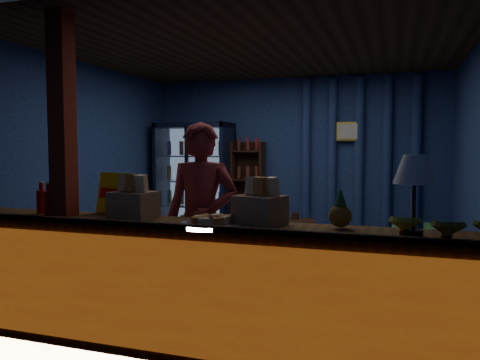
# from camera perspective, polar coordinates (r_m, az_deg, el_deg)

# --- Properties ---
(ground) EXTENTS (4.60, 4.60, 0.00)m
(ground) POSITION_cam_1_polar(r_m,az_deg,el_deg) (5.48, 1.69, -12.01)
(ground) COLOR #515154
(ground) RESTS_ON ground
(room_walls) EXTENTS (4.60, 4.60, 4.60)m
(room_walls) POSITION_cam_1_polar(r_m,az_deg,el_deg) (5.27, 1.73, 4.62)
(room_walls) COLOR navy
(room_walls) RESTS_ON ground
(counter) EXTENTS (4.40, 0.57, 0.99)m
(counter) POSITION_cam_1_polar(r_m,az_deg,el_deg) (3.64, -7.14, -12.59)
(counter) COLOR brown
(counter) RESTS_ON ground
(support_post) EXTENTS (0.16, 0.16, 2.60)m
(support_post) POSITION_cam_1_polar(r_m,az_deg,el_deg) (4.06, -20.68, 0.74)
(support_post) COLOR #9A3016
(support_post) RESTS_ON ground
(beverage_cooler) EXTENTS (1.20, 0.62, 1.90)m
(beverage_cooler) POSITION_cam_1_polar(r_m,az_deg,el_deg) (7.63, -5.34, -0.36)
(beverage_cooler) COLOR black
(beverage_cooler) RESTS_ON ground
(bottle_shelf) EXTENTS (0.50, 0.28, 1.60)m
(bottle_shelf) POSITION_cam_1_polar(r_m,az_deg,el_deg) (7.48, 1.08, -1.51)
(bottle_shelf) COLOR #372111
(bottle_shelf) RESTS_ON ground
(curtain_folds) EXTENTS (1.74, 0.14, 2.50)m
(curtain_folds) POSITION_cam_1_polar(r_m,az_deg,el_deg) (7.21, 14.30, 2.19)
(curtain_folds) COLOR navy
(curtain_folds) RESTS_ON room_walls
(framed_picture) EXTENTS (0.36, 0.04, 0.28)m
(framed_picture) POSITION_cam_1_polar(r_m,az_deg,el_deg) (7.18, 13.14, 5.79)
(framed_picture) COLOR yellow
(framed_picture) RESTS_ON room_walls
(shopkeeper) EXTENTS (0.69, 0.51, 1.73)m
(shopkeeper) POSITION_cam_1_polar(r_m,az_deg,el_deg) (4.06, -4.72, -5.18)
(shopkeeper) COLOR maroon
(shopkeeper) RESTS_ON ground
(green_chair) EXTENTS (0.80, 0.80, 0.53)m
(green_chair) POSITION_cam_1_polar(r_m,az_deg,el_deg) (6.48, 21.44, -7.40)
(green_chair) COLOR #54A552
(green_chair) RESTS_ON ground
(side_table) EXTENTS (0.62, 0.50, 0.60)m
(side_table) POSITION_cam_1_polar(r_m,az_deg,el_deg) (6.67, 6.74, -6.91)
(side_table) COLOR #372111
(side_table) RESTS_ON ground
(yellow_sign) EXTENTS (0.44, 0.23, 0.35)m
(yellow_sign) POSITION_cam_1_polar(r_m,az_deg,el_deg) (4.05, -14.99, -1.61)
(yellow_sign) COLOR #FFF90D
(yellow_sign) RESTS_ON counter
(soda_bottles) EXTENTS (0.23, 0.17, 0.28)m
(soda_bottles) POSITION_cam_1_polar(r_m,az_deg,el_deg) (4.24, -22.65, -2.41)
(soda_bottles) COLOR red
(soda_bottles) RESTS_ON counter
(snack_box_left) EXTENTS (0.35, 0.30, 0.35)m
(snack_box_left) POSITION_cam_1_polar(r_m,az_deg,el_deg) (3.79, -12.87, -2.75)
(snack_box_left) COLOR #9B6F4B
(snack_box_left) RESTS_ON counter
(snack_box_centre) EXTENTS (0.40, 0.37, 0.35)m
(snack_box_centre) POSITION_cam_1_polar(r_m,az_deg,el_deg) (3.40, 2.45, -3.42)
(snack_box_centre) COLOR #9B6F4B
(snack_box_centre) RESTS_ON counter
(pastry_tray) EXTENTS (0.46, 0.46, 0.08)m
(pastry_tray) POSITION_cam_1_polar(r_m,az_deg,el_deg) (3.34, -3.55, -5.25)
(pastry_tray) COLOR silver
(pastry_tray) RESTS_ON counter
(banana_bunches) EXTENTS (0.69, 0.28, 0.15)m
(banana_bunches) POSITION_cam_1_polar(r_m,az_deg,el_deg) (3.13, 23.83, -5.32)
(banana_bunches) COLOR gold
(banana_bunches) RESTS_ON counter
(table_lamp) EXTENTS (0.26, 0.26, 0.52)m
(table_lamp) POSITION_cam_1_polar(r_m,az_deg,el_deg) (3.13, 20.52, 0.83)
(table_lamp) COLOR black
(table_lamp) RESTS_ON counter
(pineapple) EXTENTS (0.16, 0.16, 0.27)m
(pineapple) POSITION_cam_1_polar(r_m,az_deg,el_deg) (3.32, 12.13, -3.86)
(pineapple) COLOR #8D5E19
(pineapple) RESTS_ON counter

